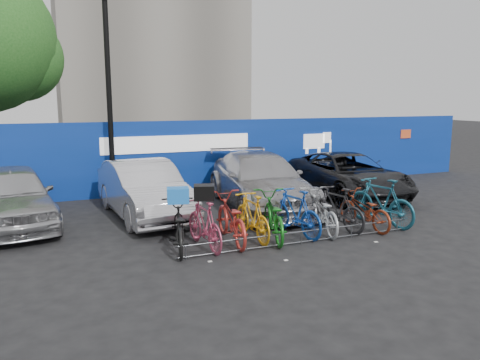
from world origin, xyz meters
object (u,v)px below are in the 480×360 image
bike_rack (301,237)px  car_1 (144,189)px  bike_8 (364,210)px  lamppost (109,93)px  car_0 (12,196)px  car_2 (260,181)px  bike_9 (381,202)px  bike_4 (273,216)px  bike_6 (321,212)px  bike_0 (179,226)px  car_3 (347,175)px  bike_3 (252,217)px  bike_7 (337,208)px  bike_2 (231,219)px  bike_5 (295,212)px  bike_1 (204,224)px

bike_rack → car_1: bearing=126.2°
car_1 → bike_8: bearing=-39.3°
lamppost → car_0: (-2.69, -2.05, -2.51)m
car_2 → bike_9: size_ratio=2.68×
bike_rack → bike_4: 0.81m
bike_6 → bike_8: bike_6 is taller
bike_0 → bike_9: bike_9 is taller
car_3 → bike_9: car_3 is taller
bike_3 → bike_8: (2.86, -0.21, -0.07)m
bike_9 → bike_6: bearing=-13.6°
bike_6 → bike_7: size_ratio=1.08×
bike_0 → bike_6: size_ratio=1.01×
bike_6 → bike_9: (1.72, -0.02, 0.10)m
bike_8 → bike_9: bearing=-173.7°
bike_2 → bike_4: (0.97, -0.12, -0.01)m
car_0 → bike_2: (4.51, -3.24, -0.23)m
car_0 → bike_2: bearing=-44.1°
car_0 → car_3: size_ratio=0.89×
bike_4 → bike_8: bearing=-167.5°
car_1 → bike_3: size_ratio=2.56×
car_3 → bike_6: (-2.98, -3.20, -0.20)m
car_0 → bike_5: (6.07, -3.31, -0.21)m
bike_5 → bike_rack: bearing=63.7°
car_3 → bike_2: (-5.24, -3.14, -0.16)m
bike_5 → bike_7: (1.15, 0.03, -0.02)m
car_1 → bike_3: car_1 is taller
lamppost → bike_2: (1.82, -5.29, -2.74)m
bike_1 → car_1: bearing=-83.2°
bike_5 → bike_2: bearing=-12.7°
bike_1 → bike_4: bearing=176.8°
car_1 → car_2: (3.34, -0.13, 0.03)m
bike_1 → car_3: bearing=-155.8°
car_0 → bike_2: car_0 is taller
car_2 → bike_0: (-3.21, -2.92, -0.27)m
car_2 → bike_9: (1.96, -2.93, -0.18)m
lamppost → bike_4: 6.67m
bike_9 → car_1: bearing=-42.8°
car_2 → bike_1: 4.04m
bike_7 → bike_5: bearing=-10.5°
car_2 → bike_0: bearing=-131.3°
car_3 → bike_4: size_ratio=2.49×
car_1 → bike_rack: bearing=-58.9°
car_1 → bike_2: (1.32, -2.97, -0.21)m
bike_9 → car_0: bearing=-34.2°
bike_5 → bike_7: bike_5 is taller
bike_2 → bike_8: (3.38, -0.21, -0.07)m
bike_rack → car_2: size_ratio=1.05×
bike_rack → lamppost: bearing=118.1°
bike_6 → bike_7: bike_7 is taller
car_1 → bike_4: (2.29, -3.09, -0.22)m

